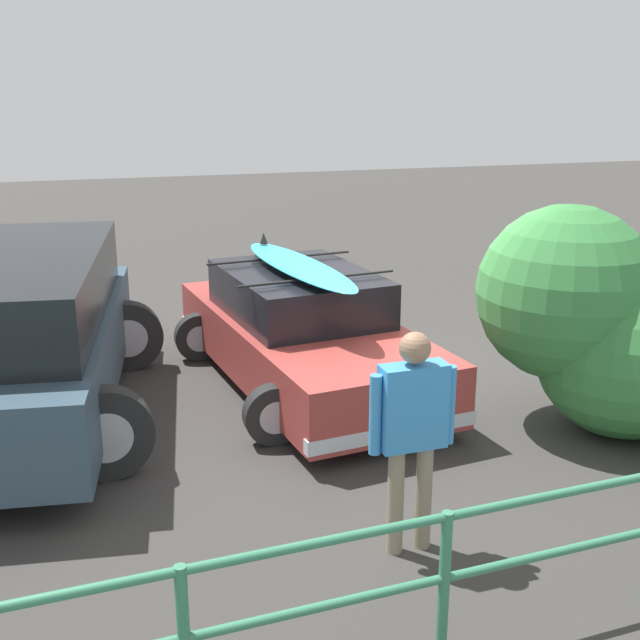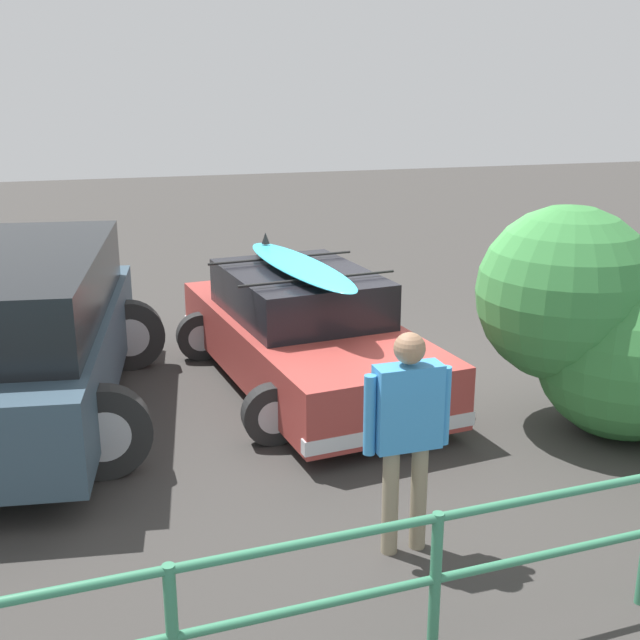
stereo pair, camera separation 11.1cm
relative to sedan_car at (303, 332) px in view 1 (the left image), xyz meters
The scene contains 6 objects.
ground_plane 1.04m from the sedan_car, 149.15° to the left, with size 44.00×44.00×0.02m, color #383533.
sedan_car is the anchor object (origin of this frame).
suv_car 3.06m from the sedan_car, ahead, with size 3.14×5.03×1.76m.
person_bystander 3.57m from the sedan_car, 86.72° to the left, with size 0.66×0.23×1.71m.
railing_fence 4.88m from the sedan_car, 75.12° to the left, with size 10.98×0.62×0.98m.
bush_near_left 3.45m from the sedan_car, 141.08° to the left, with size 2.82×2.41×2.29m.
Camera 1 is at (3.11, 7.98, 3.38)m, focal length 45.00 mm.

